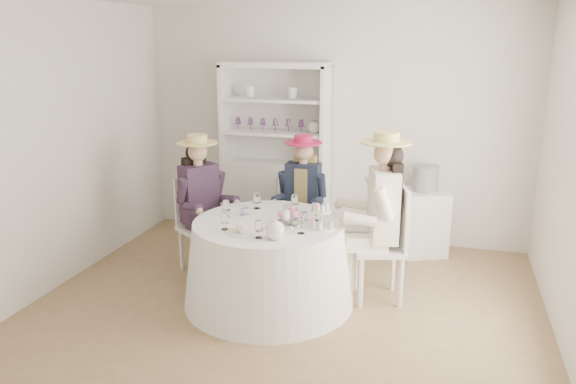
# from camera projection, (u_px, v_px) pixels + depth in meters

# --- Properties ---
(ground) EXTENTS (4.50, 4.50, 0.00)m
(ground) POSITION_uv_depth(u_px,v_px,m) (285.00, 307.00, 5.03)
(ground) COLOR olive
(ground) RESTS_ON ground
(wall_back) EXTENTS (4.50, 0.00, 4.50)m
(wall_back) POSITION_uv_depth(u_px,v_px,m) (333.00, 125.00, 6.53)
(wall_back) COLOR silver
(wall_back) RESTS_ON ground
(wall_front) EXTENTS (4.50, 0.00, 4.50)m
(wall_front) POSITION_uv_depth(u_px,v_px,m) (173.00, 242.00, 2.82)
(wall_front) COLOR silver
(wall_front) RESTS_ON ground
(wall_left) EXTENTS (0.00, 4.50, 4.50)m
(wall_left) POSITION_uv_depth(u_px,v_px,m) (55.00, 146.00, 5.27)
(wall_left) COLOR silver
(wall_left) RESTS_ON ground
(tea_table) EXTENTS (1.54, 1.54, 0.77)m
(tea_table) POSITION_uv_depth(u_px,v_px,m) (269.00, 262.00, 5.05)
(tea_table) COLOR white
(tea_table) RESTS_ON ground
(hutch) EXTENTS (1.37, 0.84, 2.07)m
(hutch) POSITION_uv_depth(u_px,v_px,m) (276.00, 177.00, 6.64)
(hutch) COLOR silver
(hutch) RESTS_ON ground
(side_table) EXTENTS (0.61, 0.61, 0.72)m
(side_table) POSITION_uv_depth(u_px,v_px,m) (423.00, 222.00, 6.22)
(side_table) COLOR silver
(side_table) RESTS_ON ground
(hatbox) EXTENTS (0.34, 0.34, 0.28)m
(hatbox) POSITION_uv_depth(u_px,v_px,m) (426.00, 178.00, 6.09)
(hatbox) COLOR black
(hatbox) RESTS_ON side_table
(guest_left) EXTENTS (0.61, 0.57, 1.42)m
(guest_left) POSITION_uv_depth(u_px,v_px,m) (201.00, 196.00, 5.62)
(guest_left) COLOR silver
(guest_left) RESTS_ON ground
(guest_mid) EXTENTS (0.49, 0.52, 1.38)m
(guest_mid) POSITION_uv_depth(u_px,v_px,m) (303.00, 192.00, 5.86)
(guest_mid) COLOR silver
(guest_mid) RESTS_ON ground
(guest_right) EXTENTS (0.64, 0.59, 1.56)m
(guest_right) POSITION_uv_depth(u_px,v_px,m) (380.00, 208.00, 4.97)
(guest_right) COLOR silver
(guest_right) RESTS_ON ground
(spare_chair) EXTENTS (0.42, 0.42, 0.90)m
(spare_chair) POSITION_uv_depth(u_px,v_px,m) (266.00, 210.00, 6.24)
(spare_chair) COLOR silver
(spare_chair) RESTS_ON ground
(teacup_a) EXTENTS (0.09, 0.09, 0.06)m
(teacup_a) POSITION_uv_depth(u_px,v_px,m) (245.00, 212.00, 5.12)
(teacup_a) COLOR white
(teacup_a) RESTS_ON tea_table
(teacup_b) EXTENTS (0.09, 0.09, 0.07)m
(teacup_b) POSITION_uv_depth(u_px,v_px,m) (287.00, 209.00, 5.20)
(teacup_b) COLOR white
(teacup_b) RESTS_ON tea_table
(teacup_c) EXTENTS (0.11, 0.11, 0.07)m
(teacup_c) POSITION_uv_depth(u_px,v_px,m) (304.00, 217.00, 4.96)
(teacup_c) COLOR white
(teacup_c) RESTS_ON tea_table
(flower_bowl) EXTENTS (0.28, 0.28, 0.05)m
(flower_bowl) POSITION_uv_depth(u_px,v_px,m) (294.00, 221.00, 4.89)
(flower_bowl) COLOR white
(flower_bowl) RESTS_ON tea_table
(flower_arrangement) EXTENTS (0.18, 0.18, 0.07)m
(flower_arrangement) POSITION_uv_depth(u_px,v_px,m) (291.00, 215.00, 4.86)
(flower_arrangement) COLOR pink
(flower_arrangement) RESTS_ON tea_table
(table_teapot) EXTENTS (0.23, 0.16, 0.17)m
(table_teapot) POSITION_uv_depth(u_px,v_px,m) (276.00, 230.00, 4.51)
(table_teapot) COLOR white
(table_teapot) RESTS_ON tea_table
(sandwich_plate) EXTENTS (0.26, 0.26, 0.06)m
(sandwich_plate) POSITION_uv_depth(u_px,v_px,m) (241.00, 231.00, 4.67)
(sandwich_plate) COLOR white
(sandwich_plate) RESTS_ON tea_table
(cupcake_stand) EXTENTS (0.22, 0.22, 0.21)m
(cupcake_stand) POSITION_uv_depth(u_px,v_px,m) (322.00, 220.00, 4.77)
(cupcake_stand) COLOR white
(cupcake_stand) RESTS_ON tea_table
(stemware_set) EXTENTS (0.89, 0.89, 0.15)m
(stemware_set) POSITION_uv_depth(u_px,v_px,m) (268.00, 214.00, 4.93)
(stemware_set) COLOR white
(stemware_set) RESTS_ON tea_table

